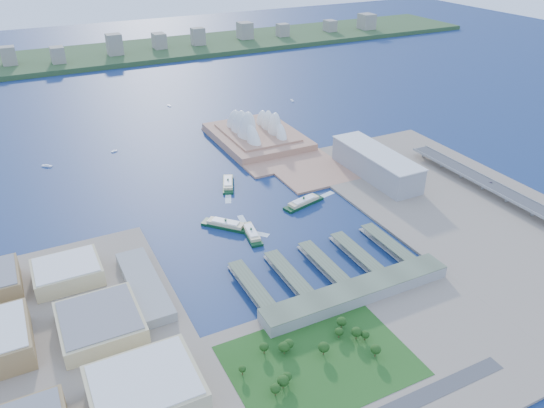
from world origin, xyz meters
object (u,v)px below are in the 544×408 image
ferry_b (228,182)px  toaster_building (376,164)px  opera_house (257,122)px  ferry_c (251,232)px  ferry_d (304,201)px  car_c (491,182)px  ferry_a (226,223)px

ferry_b → toaster_building: bearing=3.1°
opera_house → ferry_c: opera_house is taller
toaster_building → ferry_d: 134.02m
toaster_building → ferry_b: 208.87m
opera_house → ferry_b: bearing=-129.2°
car_c → ferry_b: bearing=-30.1°
opera_house → car_c: 366.88m
opera_house → ferry_c: 295.04m
ferry_a → car_c: bearing=-54.9°
ferry_b → ferry_c: bearing=-78.5°
opera_house → ferry_c: (-132.21, -262.38, -26.97)m
ferry_a → ferry_c: (19.30, -30.55, -0.59)m
ferry_c → ferry_b: bearing=-93.0°
ferry_b → ferry_c: 134.19m
ferry_d → ferry_a: bearing=79.2°
ferry_d → car_c: (239.76, -82.51, 9.90)m
ferry_a → ferry_c: bearing=-100.3°
car_c → toaster_building: bearing=-44.7°
ferry_b → ferry_c: (-25.77, -131.70, -0.23)m
ferry_b → ferry_d: size_ratio=0.95×
opera_house → ferry_b: size_ratio=3.24×
opera_house → toaster_building: size_ratio=1.16×
ferry_b → opera_house: bearing=73.4°
ferry_c → car_c: bearing=-179.7°
ferry_b → ferry_c: ferry_b is taller
opera_house → ferry_b: opera_house is taller
ferry_a → ferry_d: ferry_a is taller
opera_house → toaster_building: opera_house is taller
opera_house → ferry_a: size_ratio=3.03×
ferry_d → toaster_building: bearing=-93.2°
opera_house → ferry_d: size_ratio=3.06×
toaster_building → ferry_b: toaster_building is taller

